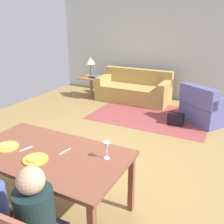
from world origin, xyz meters
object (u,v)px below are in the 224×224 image
at_px(person_child, 1,218).
at_px(handbag, 176,119).
at_px(book_upper, 94,76).
at_px(couch, 134,90).
at_px(table_lamp, 90,61).
at_px(side_table, 91,84).
at_px(book_lower, 98,77).
at_px(wine_glass, 107,147).
at_px(armchair, 206,108).
at_px(plate_near_man, 7,147).
at_px(plate_near_child, 36,159).
at_px(dining_table, 48,158).

xyz_separation_m(person_child, handbag, (0.64, 3.84, -0.30)).
relative_size(book_upper, handbag, 0.69).
height_order(couch, table_lamp, table_lamp).
bearing_deg(side_table, person_child, -67.29).
distance_m(book_lower, handbag, 2.62).
relative_size(wine_glass, couch, 0.10).
relative_size(wine_glass, armchair, 0.16).
xyz_separation_m(plate_near_man, book_upper, (-1.36, 4.13, -0.15)).
xyz_separation_m(plate_near_child, table_lamp, (-1.98, 4.25, 0.24)).
bearing_deg(book_upper, person_child, -68.62).
relative_size(couch, handbag, 5.96).
xyz_separation_m(plate_near_child, person_child, (0.00, -0.49, -0.34)).
distance_m(armchair, book_upper, 3.03).
bearing_deg(table_lamp, book_lower, 8.74).
xyz_separation_m(plate_near_child, book_upper, (-1.83, 4.19, -0.15)).
bearing_deg(book_lower, plate_near_child, -67.54).
bearing_deg(side_table, dining_table, -64.03).
bearing_deg(plate_near_child, table_lamp, 115.01).
distance_m(person_child, table_lamp, 5.17).
distance_m(armchair, side_table, 3.17).
distance_m(wine_glass, book_lower, 4.60).
bearing_deg(plate_near_child, side_table, 115.01).
height_order(side_table, table_lamp, table_lamp).
bearing_deg(dining_table, plate_near_child, -90.00).
height_order(table_lamp, book_upper, table_lamp).
relative_size(dining_table, book_lower, 7.83).
distance_m(plate_near_child, side_table, 4.70).
bearing_deg(plate_near_child, wine_glass, 30.14).
relative_size(wine_glass, side_table, 0.32).
height_order(plate_near_man, book_upper, plate_near_man).
xyz_separation_m(armchair, side_table, (-3.14, 0.45, 0.06)).
relative_size(plate_near_child, handbag, 0.78).
height_order(person_child, couch, person_child).
height_order(plate_near_man, couch, couch).
relative_size(table_lamp, handbag, 1.69).
distance_m(side_table, book_upper, 0.29).
xyz_separation_m(dining_table, armchair, (1.16, 3.62, -0.37)).
bearing_deg(plate_near_man, plate_near_child, -7.22).
height_order(dining_table, table_lamp, table_lamp).
distance_m(plate_near_child, person_child, 0.59).
xyz_separation_m(plate_near_child, couch, (-0.79, 4.51, -0.47)).
height_order(dining_table, book_lower, dining_table).
bearing_deg(armchair, person_child, -105.14).
height_order(dining_table, wine_glass, wine_glass).
xyz_separation_m(plate_near_man, book_lower, (-1.30, 4.22, -0.18)).
relative_size(plate_near_child, book_lower, 1.14).
bearing_deg(dining_table, couch, 100.34).
bearing_deg(wine_glass, couch, 108.77).
relative_size(plate_near_child, wine_glass, 1.34).
xyz_separation_m(side_table, book_upper, (0.15, -0.05, 0.24)).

